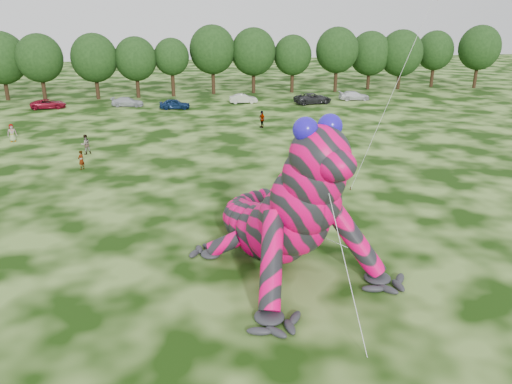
{
  "coord_description": "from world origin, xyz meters",
  "views": [
    {
      "loc": [
        -1.1,
        -21.1,
        12.29
      ],
      "look_at": [
        3.23,
        1.37,
        4.0
      ],
      "focal_mm": 35.0,
      "sensor_mm": 36.0,
      "label": 1
    }
  ],
  "objects_px": {
    "tree_12": "(292,64)",
    "car_3": "(128,102)",
    "tree_9": "(172,67)",
    "tree_10": "(213,60)",
    "spectator_3": "(262,119)",
    "tree_11": "(253,61)",
    "tree_6": "(41,68)",
    "tree_16": "(434,59)",
    "car_5": "(243,99)",
    "car_4": "(175,104)",
    "tree_13": "(337,60)",
    "car_7": "(354,96)",
    "tree_8": "(136,67)",
    "inflatable_gecko": "(266,182)",
    "spectator_4": "(12,133)",
    "car_2": "(48,104)",
    "spectator_1": "(86,144)",
    "tree_14": "(370,60)",
    "tree_15": "(401,60)",
    "flying_kite": "(431,6)",
    "tree_7": "(95,67)",
    "spectator_0": "(81,160)",
    "tree_17": "(478,57)",
    "car_6": "(313,98)",
    "tree_5": "(2,66)"
  },
  "relations": [
    {
      "from": "tree_7",
      "to": "tree_8",
      "type": "bearing_deg",
      "value": 1.78
    },
    {
      "from": "tree_13",
      "to": "tree_16",
      "type": "distance_m",
      "value": 18.46
    },
    {
      "from": "car_6",
      "to": "car_2",
      "type": "bearing_deg",
      "value": 76.5
    },
    {
      "from": "tree_13",
      "to": "car_2",
      "type": "relative_size",
      "value": 2.24
    },
    {
      "from": "tree_5",
      "to": "car_3",
      "type": "bearing_deg",
      "value": -26.49
    },
    {
      "from": "tree_14",
      "to": "tree_17",
      "type": "relative_size",
      "value": 0.91
    },
    {
      "from": "tree_14",
      "to": "car_6",
      "type": "distance_m",
      "value": 18.21
    },
    {
      "from": "tree_5",
      "to": "car_4",
      "type": "xyz_separation_m",
      "value": [
        23.96,
        -12.09,
        -4.21
      ]
    },
    {
      "from": "tree_8",
      "to": "car_3",
      "type": "relative_size",
      "value": 2.08
    },
    {
      "from": "tree_8",
      "to": "car_5",
      "type": "xyz_separation_m",
      "value": [
        14.82,
        -7.88,
        -3.82
      ]
    },
    {
      "from": "tree_10",
      "to": "car_7",
      "type": "distance_m",
      "value": 22.52
    },
    {
      "from": "car_4",
      "to": "car_7",
      "type": "xyz_separation_m",
      "value": [
        26.24,
        2.28,
        -0.03
      ]
    },
    {
      "from": "flying_kite",
      "to": "tree_11",
      "type": "distance_m",
      "value": 50.18
    },
    {
      "from": "tree_10",
      "to": "spectator_3",
      "type": "relative_size",
      "value": 5.57
    },
    {
      "from": "tree_6",
      "to": "tree_12",
      "type": "distance_m",
      "value": 37.58
    },
    {
      "from": "tree_7",
      "to": "spectator_0",
      "type": "height_order",
      "value": "tree_7"
    },
    {
      "from": "spectator_4",
      "to": "car_2",
      "type": "bearing_deg",
      "value": 66.68
    },
    {
      "from": "tree_7",
      "to": "tree_8",
      "type": "distance_m",
      "value": 5.87
    },
    {
      "from": "tree_6",
      "to": "tree_13",
      "type": "relative_size",
      "value": 0.94
    },
    {
      "from": "inflatable_gecko",
      "to": "tree_16",
      "type": "distance_m",
      "value": 70.5
    },
    {
      "from": "inflatable_gecko",
      "to": "spectator_3",
      "type": "relative_size",
      "value": 8.75
    },
    {
      "from": "flying_kite",
      "to": "tree_13",
      "type": "relative_size",
      "value": 1.43
    },
    {
      "from": "tree_5",
      "to": "flying_kite",
      "type": "bearing_deg",
      "value": -52.26
    },
    {
      "from": "tree_10",
      "to": "car_4",
      "type": "xyz_separation_m",
      "value": [
        -6.56,
        -12.23,
        -4.56
      ]
    },
    {
      "from": "car_5",
      "to": "tree_11",
      "type": "bearing_deg",
      "value": -15.83
    },
    {
      "from": "car_4",
      "to": "car_5",
      "type": "height_order",
      "value": "car_4"
    },
    {
      "from": "tree_15",
      "to": "car_3",
      "type": "relative_size",
      "value": 2.24
    },
    {
      "from": "car_4",
      "to": "car_7",
      "type": "distance_m",
      "value": 26.34
    },
    {
      "from": "tree_9",
      "to": "car_2",
      "type": "relative_size",
      "value": 1.92
    },
    {
      "from": "inflatable_gecko",
      "to": "spectator_4",
      "type": "relative_size",
      "value": 9.36
    },
    {
      "from": "tree_15",
      "to": "car_4",
      "type": "bearing_deg",
      "value": -163.12
    },
    {
      "from": "tree_10",
      "to": "spectator_0",
      "type": "bearing_deg",
      "value": -111.62
    },
    {
      "from": "tree_12",
      "to": "car_3",
      "type": "bearing_deg",
      "value": -162.35
    },
    {
      "from": "tree_6",
      "to": "tree_7",
      "type": "xyz_separation_m",
      "value": [
        7.48,
        0.12,
        -0.01
      ]
    },
    {
      "from": "tree_17",
      "to": "spectator_1",
      "type": "bearing_deg",
      "value": -152.31
    },
    {
      "from": "flying_kite",
      "to": "tree_9",
      "type": "bearing_deg",
      "value": 106.43
    },
    {
      "from": "tree_10",
      "to": "tree_11",
      "type": "distance_m",
      "value": 6.4
    },
    {
      "from": "inflatable_gecko",
      "to": "tree_6",
      "type": "xyz_separation_m",
      "value": [
        -21.52,
        54.32,
        0.62
      ]
    },
    {
      "from": "car_4",
      "to": "tree_14",
      "type": "bearing_deg",
      "value": -63.26
    },
    {
      "from": "tree_9",
      "to": "car_5",
      "type": "distance_m",
      "value": 13.13
    },
    {
      "from": "tree_12",
      "to": "spectator_4",
      "type": "height_order",
      "value": "tree_12"
    },
    {
      "from": "tree_13",
      "to": "spectator_1",
      "type": "distance_m",
      "value": 47.66
    },
    {
      "from": "tree_13",
      "to": "car_3",
      "type": "xyz_separation_m",
      "value": [
        -32.6,
        -7.49,
        -4.44
      ]
    },
    {
      "from": "tree_16",
      "to": "spectator_4",
      "type": "xyz_separation_m",
      "value": [
        -61.3,
        -27.83,
        -3.8
      ]
    },
    {
      "from": "tree_10",
      "to": "tree_16",
      "type": "height_order",
      "value": "tree_10"
    },
    {
      "from": "car_7",
      "to": "tree_13",
      "type": "bearing_deg",
      "value": 4.9
    },
    {
      "from": "tree_14",
      "to": "car_7",
      "type": "distance_m",
      "value": 12.61
    },
    {
      "from": "inflatable_gecko",
      "to": "tree_12",
      "type": "relative_size",
      "value": 1.84
    },
    {
      "from": "tree_9",
      "to": "car_3",
      "type": "bearing_deg",
      "value": -130.26
    },
    {
      "from": "tree_6",
      "to": "tree_16",
      "type": "xyz_separation_m",
      "value": [
        63.01,
        2.69,
        -0.06
      ]
    }
  ]
}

